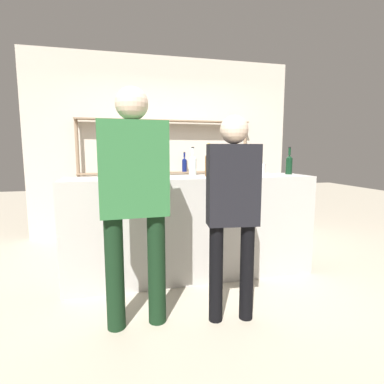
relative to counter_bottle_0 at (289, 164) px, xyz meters
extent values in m
plane|color=#B2A893|center=(-1.16, -0.06, -1.19)|extent=(16.00, 16.00, 0.00)
cube|color=#B7B2AD|center=(-1.16, -0.06, -0.65)|extent=(2.57, 0.55, 1.07)
cube|color=beige|center=(-1.16, 1.81, 0.21)|extent=(4.17, 0.12, 2.80)
cylinder|color=#897056|center=(-2.48, 1.63, -0.28)|extent=(0.05, 0.05, 1.81)
cylinder|color=#897056|center=(0.16, 1.63, -0.28)|extent=(0.05, 0.05, 1.81)
cube|color=#897056|center=(-1.16, 1.63, 0.61)|extent=(2.70, 0.18, 0.02)
cube|color=#897056|center=(-1.16, 1.63, -0.19)|extent=(2.70, 0.18, 0.02)
cylinder|color=black|center=(-2.02, 1.63, -0.09)|extent=(0.08, 0.08, 0.19)
cone|color=black|center=(-2.02, 1.63, 0.03)|extent=(0.08, 0.08, 0.03)
cylinder|color=black|center=(-2.02, 1.63, 0.09)|extent=(0.03, 0.03, 0.08)
cylinder|color=maroon|center=(-2.02, 1.63, 0.14)|extent=(0.03, 0.03, 0.01)
cylinder|color=brown|center=(-1.45, 1.63, -0.08)|extent=(0.06, 0.06, 0.21)
cone|color=brown|center=(-1.45, 1.63, 0.05)|extent=(0.06, 0.06, 0.03)
cylinder|color=brown|center=(-1.45, 1.63, 0.11)|extent=(0.02, 0.02, 0.10)
cylinder|color=#232328|center=(-1.45, 1.63, 0.16)|extent=(0.03, 0.03, 0.01)
cylinder|color=#0F1956|center=(-0.87, 1.63, -0.09)|extent=(0.08, 0.08, 0.19)
cone|color=#0F1956|center=(-0.87, 1.63, 0.02)|extent=(0.08, 0.08, 0.03)
cylinder|color=#0F1956|center=(-0.87, 1.63, 0.08)|extent=(0.03, 0.03, 0.08)
cylinder|color=black|center=(-0.87, 1.63, 0.13)|extent=(0.03, 0.03, 0.01)
cylinder|color=brown|center=(-0.30, 1.63, -0.08)|extent=(0.06, 0.06, 0.20)
cone|color=brown|center=(-0.30, 1.63, 0.03)|extent=(0.06, 0.06, 0.03)
cylinder|color=brown|center=(-0.30, 1.63, 0.08)|extent=(0.02, 0.02, 0.07)
cylinder|color=black|center=(-0.30, 1.63, 0.12)|extent=(0.03, 0.03, 0.01)
cylinder|color=black|center=(0.00, 0.00, -0.03)|extent=(0.07, 0.07, 0.18)
cone|color=black|center=(0.00, 0.00, 0.08)|extent=(0.07, 0.07, 0.03)
cylinder|color=black|center=(0.00, 0.00, 0.14)|extent=(0.03, 0.03, 0.08)
cylinder|color=black|center=(0.00, 0.00, 0.19)|extent=(0.03, 0.03, 0.01)
cylinder|color=brown|center=(-0.97, -0.04, -0.01)|extent=(0.08, 0.08, 0.21)
cone|color=brown|center=(-0.97, -0.04, 0.11)|extent=(0.08, 0.08, 0.03)
cylinder|color=brown|center=(-0.97, -0.04, 0.17)|extent=(0.03, 0.03, 0.09)
cylinder|color=gold|center=(-0.97, -0.04, 0.22)|extent=(0.03, 0.03, 0.01)
cylinder|color=silver|center=(-1.11, 0.11, -0.03)|extent=(0.08, 0.08, 0.18)
cone|color=silver|center=(-1.11, 0.11, 0.09)|extent=(0.08, 0.08, 0.04)
cylinder|color=silver|center=(-1.11, 0.11, 0.14)|extent=(0.03, 0.03, 0.07)
cylinder|color=black|center=(-1.11, 0.11, 0.18)|extent=(0.03, 0.03, 0.01)
cylinder|color=brown|center=(-0.63, 0.06, 0.00)|extent=(0.09, 0.09, 0.23)
cone|color=brown|center=(-0.63, 0.06, 0.13)|extent=(0.09, 0.09, 0.04)
cylinder|color=brown|center=(-0.63, 0.06, 0.19)|extent=(0.03, 0.03, 0.08)
cylinder|color=#232328|center=(-0.63, 0.06, 0.24)|extent=(0.03, 0.03, 0.01)
cylinder|color=#B2B2B7|center=(-1.88, -0.02, -0.02)|extent=(0.20, 0.20, 0.20)
cylinder|color=#B2B2B7|center=(-1.88, -0.02, 0.08)|extent=(0.21, 0.21, 0.01)
cylinder|color=silver|center=(-0.33, 0.07, -0.06)|extent=(0.14, 0.14, 0.13)
sphere|color=tan|center=(-0.31, 0.06, -0.09)|extent=(0.02, 0.02, 0.02)
sphere|color=tan|center=(-0.37, 0.08, -0.10)|extent=(0.02, 0.02, 0.02)
sphere|color=tan|center=(-0.35, 0.09, -0.08)|extent=(0.02, 0.02, 0.02)
sphere|color=tan|center=(-0.36, 0.10, -0.11)|extent=(0.02, 0.02, 0.02)
sphere|color=tan|center=(-0.36, 0.05, -0.09)|extent=(0.02, 0.02, 0.02)
cylinder|color=black|center=(-0.94, -0.99, -0.80)|extent=(0.11, 0.11, 0.77)
cylinder|color=black|center=(-1.18, -0.96, -0.80)|extent=(0.11, 0.11, 0.77)
cube|color=black|center=(-1.06, -0.97, -0.11)|extent=(0.40, 0.22, 0.61)
sphere|color=beige|center=(-1.06, -0.97, 0.30)|extent=(0.21, 0.21, 0.21)
cylinder|color=black|center=(-1.64, -0.86, -0.76)|extent=(0.14, 0.14, 0.86)
cylinder|color=black|center=(-1.95, -0.88, -0.76)|extent=(0.14, 0.14, 0.86)
cube|color=#2D6B38|center=(-1.79, -0.87, 0.02)|extent=(0.50, 0.24, 0.68)
sphere|color=beige|center=(-1.79, -0.87, 0.48)|extent=(0.23, 0.23, 0.23)
camera|label=1|loc=(-1.89, -3.07, 0.15)|focal=28.00mm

